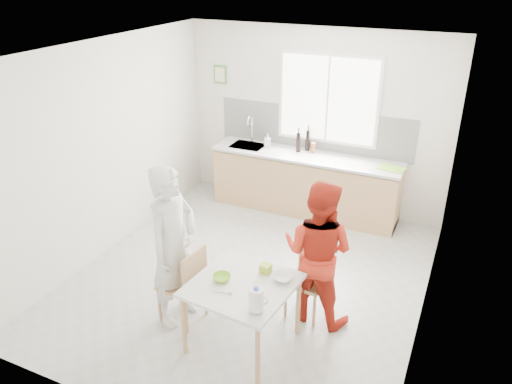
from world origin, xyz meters
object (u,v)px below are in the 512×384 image
dining_table (242,290)px  milk_jug (257,299)px  bowl_green (222,278)px  chair_far (310,274)px  wine_bottle_a (308,140)px  wine_bottle_b (298,142)px  person_red (318,252)px  bowl_white (282,278)px  person_white (174,247)px  chair_left (186,282)px

dining_table → milk_jug: bearing=-46.6°
dining_table → bowl_green: bowl_green is taller
chair_far → bowl_green: (-0.63, -0.80, 0.28)m
wine_bottle_a → wine_bottle_b: (-0.11, -0.11, -0.01)m
chair_far → bowl_green: size_ratio=4.84×
bowl_green → person_red: bearing=45.8°
person_red → bowl_green: bearing=51.6°
person_red → bowl_white: person_red is taller
person_white → bowl_green: 0.63m
person_white → person_red: size_ratio=1.10×
person_white → wine_bottle_a: size_ratio=5.49×
dining_table → person_red: size_ratio=0.64×
dining_table → bowl_white: (0.32, 0.22, 0.10)m
wine_bottle_a → chair_far: bearing=-69.7°
milk_jug → wine_bottle_b: bearing=110.1°
bowl_white → wine_bottle_a: wine_bottle_a is taller
dining_table → person_white: (-0.81, 0.08, 0.23)m
chair_left → person_white: (-0.13, 0.01, 0.39)m
bowl_green → bowl_white: (0.53, 0.25, -0.00)m
chair_far → person_white: 1.48m
chair_far → bowl_white: size_ratio=4.23×
chair_left → bowl_green: bearing=84.1°
dining_table → wine_bottle_b: (-0.57, 3.09, 0.43)m
bowl_green → bowl_white: bearing=25.2°
person_red → wine_bottle_b: (-1.09, 2.37, 0.27)m
chair_left → person_white: bearing=-90.0°
person_white → milk_jug: bearing=-103.8°
chair_left → milk_jug: milk_jug is taller
chair_far → person_white: bearing=-145.1°
dining_table → wine_bottle_a: 3.26m
dining_table → bowl_green: 0.23m
chair_left → chair_far: size_ratio=1.04×
chair_far → wine_bottle_b: size_ratio=2.83×
person_white → milk_jug: (1.11, -0.39, -0.03)m
person_white → bowl_green: person_white is taller
person_red → bowl_green: person_red is taller
dining_table → bowl_green: (-0.20, -0.03, 0.10)m
person_red → milk_jug: bearing=83.3°
bowl_green → wine_bottle_b: size_ratio=0.59×
person_red → bowl_green: (-0.72, -0.75, -0.05)m
person_white → wine_bottle_a: person_white is taller
chair_left → wine_bottle_a: (0.22, 3.12, 0.59)m
chair_far → milk_jug: size_ratio=3.63×
bowl_green → wine_bottle_b: wine_bottle_b is taller
bowl_green → bowl_white: 0.58m
dining_table → chair_left: size_ratio=1.16×
bowl_green → wine_bottle_a: (-0.26, 3.22, 0.33)m
person_red → wine_bottle_a: (-0.98, 2.48, 0.28)m
person_red → wine_bottle_a: size_ratio=4.99×
chair_far → wine_bottle_a: bearing=116.1°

